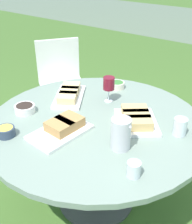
# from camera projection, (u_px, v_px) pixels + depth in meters

# --- Properties ---
(ground_plane) EXTENTS (40.00, 40.00, 0.00)m
(ground_plane) POSITION_uv_depth(u_px,v_px,m) (96.00, 198.00, 2.15)
(ground_plane) COLOR #446B2B
(dining_table) EXTENTS (1.39, 1.39, 0.71)m
(dining_table) POSITION_uv_depth(u_px,v_px,m) (96.00, 133.00, 1.85)
(dining_table) COLOR #4C4C51
(dining_table) RESTS_ON ground_plane
(chair_near_left) EXTENTS (0.60, 0.60, 0.89)m
(chair_near_left) POSITION_uv_depth(u_px,v_px,m) (61.00, 77.00, 2.88)
(chair_near_left) COLOR white
(chair_near_left) RESTS_ON ground_plane
(water_pitcher) EXTENTS (0.12, 0.11, 0.18)m
(water_pitcher) POSITION_uv_depth(u_px,v_px,m) (121.00, 134.00, 1.50)
(water_pitcher) COLOR silver
(water_pitcher) RESTS_ON dining_table
(wine_glass) EXTENTS (0.08, 0.08, 0.19)m
(wine_glass) POSITION_uv_depth(u_px,v_px,m) (109.00, 84.00, 1.96)
(wine_glass) COLOR silver
(wine_glass) RESTS_ON dining_table
(platter_bread_main) EXTENTS (0.25, 0.38, 0.08)m
(platter_bread_main) POSITION_uv_depth(u_px,v_px,m) (63.00, 128.00, 1.67)
(platter_bread_main) COLOR white
(platter_bread_main) RESTS_ON dining_table
(platter_charcuterie) EXTENTS (0.40, 0.41, 0.07)m
(platter_charcuterie) POSITION_uv_depth(u_px,v_px,m) (136.00, 119.00, 1.75)
(platter_charcuterie) COLOR white
(platter_charcuterie) RESTS_ON dining_table
(platter_sandwich_side) EXTENTS (0.37, 0.42, 0.07)m
(platter_sandwich_side) POSITION_uv_depth(u_px,v_px,m) (69.00, 94.00, 2.06)
(platter_sandwich_side) COLOR white
(platter_sandwich_side) RESTS_ON dining_table
(bowl_fries) EXTENTS (0.11, 0.11, 0.06)m
(bowl_fries) POSITION_uv_depth(u_px,v_px,m) (6.00, 131.00, 1.63)
(bowl_fries) COLOR #334256
(bowl_fries) RESTS_ON dining_table
(bowl_salad) EXTENTS (0.12, 0.12, 0.05)m
(bowl_salad) POSITION_uv_depth(u_px,v_px,m) (117.00, 85.00, 2.21)
(bowl_salad) COLOR beige
(bowl_salad) RESTS_ON dining_table
(bowl_olives) EXTENTS (0.14, 0.14, 0.05)m
(bowl_olives) POSITION_uv_depth(u_px,v_px,m) (25.00, 108.00, 1.88)
(bowl_olives) COLOR white
(bowl_olives) RESTS_ON dining_table
(cup_water_near) EXTENTS (0.08, 0.08, 0.11)m
(cup_water_near) POSITION_uv_depth(u_px,v_px,m) (180.00, 127.00, 1.63)
(cup_water_near) COLOR silver
(cup_water_near) RESTS_ON dining_table
(cup_water_far) EXTENTS (0.07, 0.07, 0.08)m
(cup_water_far) POSITION_uv_depth(u_px,v_px,m) (134.00, 169.00, 1.33)
(cup_water_far) COLOR silver
(cup_water_far) RESTS_ON dining_table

